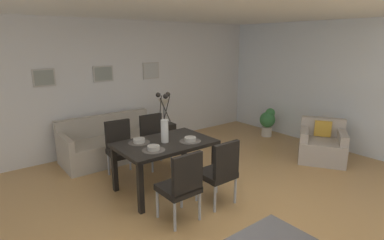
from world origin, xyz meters
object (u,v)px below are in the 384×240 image
dining_chair_near_right (121,146)px  bowl_far_left (190,139)px  dining_table (165,148)px  framed_picture_right (151,71)px  sofa (111,144)px  bowl_near_left (154,148)px  table_lamp (164,106)px  framed_picture_left (44,78)px  armchair (322,145)px  dining_chair_near_left (182,184)px  framed_picture_center (103,74)px  side_table (165,135)px  dining_chair_far_right (154,138)px  potted_plant (268,121)px  dining_chair_far_left (220,170)px  bowl_near_right (139,140)px  centerpiece_vase (164,124)px

dining_chair_near_right → bowl_far_left: dining_chair_near_right is taller
dining_table → framed_picture_right: (1.07, 2.16, 0.92)m
bowl_far_left → sofa: bowl_far_left is taller
bowl_near_left → table_lamp: 2.24m
framed_picture_left → armchair: bearing=-36.4°
sofa → framed_picture_right: size_ratio=4.74×
dining_chair_near_left → framed_picture_right: framed_picture_right is taller
dining_chair_near_left → bowl_far_left: (0.65, 0.68, 0.27)m
armchair → framed_picture_right: framed_picture_right is taller
bowl_far_left → framed_picture_center: 2.51m
dining_table → bowl_far_left: bowl_far_left is taller
side_table → bowl_far_left: bearing=-111.3°
dining_chair_far_right → framed_picture_right: size_ratio=2.39×
framed_picture_center → dining_table: bearing=-90.0°
framed_picture_left → potted_plant: framed_picture_left is taller
dining_chair_far_left → framed_picture_left: bearing=114.7°
bowl_far_left → armchair: (2.66, -0.62, -0.49)m
dining_chair_far_left → dining_chair_near_right: bearing=110.1°
bowl_near_right → dining_chair_far_right: bearing=46.0°
table_lamp → dining_table: bearing=-122.5°
dining_chair_far_left → potted_plant: 3.45m
bowl_far_left → framed_picture_right: framed_picture_right is taller
dining_chair_far_right → framed_picture_right: 1.81m
potted_plant → side_table: bearing=160.5°
sofa → framed_picture_left: bearing=152.9°
dining_chair_near_left → bowl_far_left: bearing=46.2°
dining_table → bowl_near_right: size_ratio=8.24×
dining_chair_near_right → framed_picture_left: size_ratio=2.49×
table_lamp → centerpiece_vase: bearing=-122.5°
dining_chair_far_left → bowl_near_left: bearing=134.0°
sofa → framed_picture_right: 1.83m
potted_plant → bowl_near_left: bearing=-165.3°
armchair → side_table: bearing=129.1°
dining_chair_far_right → bowl_near_left: (-0.66, -1.09, 0.27)m
side_table → dining_chair_far_right: bearing=-133.5°
side_table → framed_picture_right: 1.43m
armchair → framed_picture_left: bearing=143.6°
dining_chair_far_left → framed_picture_left: (-1.39, 3.02, 1.06)m
dining_chair_far_left → sofa: 2.59m
dining_chair_near_left → framed_picture_center: bearing=83.7°
bowl_far_left → framed_picture_left: framed_picture_left is taller
dining_chair_near_left → framed_picture_right: bearing=65.2°
dining_chair_near_right → bowl_far_left: (0.62, -1.06, 0.27)m
dining_table → potted_plant: 3.45m
dining_table → framed_picture_right: framed_picture_right is taller
bowl_near_left → dining_chair_far_left: bearing=-46.0°
dining_table → potted_plant: size_ratio=2.09×
bowl_near_right → framed_picture_right: size_ratio=0.44×
dining_table → armchair: (2.97, -0.82, -0.36)m
dining_chair_far_left → table_lamp: table_lamp is taller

